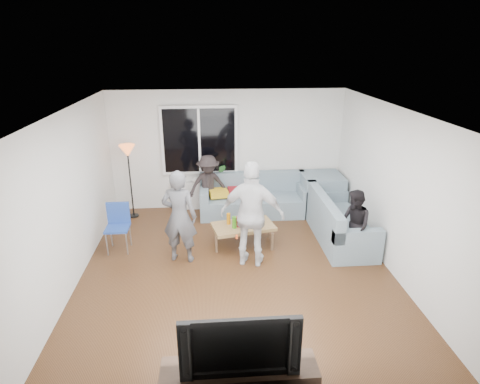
{
  "coord_description": "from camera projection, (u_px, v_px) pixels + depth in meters",
  "views": [
    {
      "loc": [
        -0.39,
        -5.61,
        3.53
      ],
      "look_at": [
        0.1,
        0.6,
        1.15
      ],
      "focal_mm": 29.71,
      "sensor_mm": 36.0,
      "label": 1
    }
  ],
  "objects": [
    {
      "name": "floor",
      "position": [
        237.0,
        272.0,
        6.52
      ],
      "size": [
        5.0,
        5.5,
        0.04
      ],
      "primitive_type": "cube",
      "color": "#56351C",
      "rests_on": "ground"
    },
    {
      "name": "ceiling",
      "position": [
        236.0,
        110.0,
        5.58
      ],
      "size": [
        5.0,
        5.5,
        0.04
      ],
      "primitive_type": "cube",
      "color": "white",
      "rests_on": "ground"
    },
    {
      "name": "wall_back",
      "position": [
        228.0,
        150.0,
        8.63
      ],
      "size": [
        5.0,
        0.04,
        2.6
      ],
      "primitive_type": "cube",
      "color": "silver",
      "rests_on": "ground"
    },
    {
      "name": "wall_front",
      "position": [
        259.0,
        313.0,
        3.47
      ],
      "size": [
        5.0,
        0.04,
        2.6
      ],
      "primitive_type": "cube",
      "color": "silver",
      "rests_on": "ground"
    },
    {
      "name": "wall_left",
      "position": [
        67.0,
        202.0,
        5.87
      ],
      "size": [
        0.04,
        5.5,
        2.6
      ],
      "primitive_type": "cube",
      "color": "silver",
      "rests_on": "ground"
    },
    {
      "name": "wall_right",
      "position": [
        396.0,
        192.0,
        6.24
      ],
      "size": [
        0.04,
        5.5,
        2.6
      ],
      "primitive_type": "cube",
      "color": "silver",
      "rests_on": "ground"
    },
    {
      "name": "window_frame",
      "position": [
        199.0,
        140.0,
        8.42
      ],
      "size": [
        1.62,
        0.06,
        1.47
      ],
      "primitive_type": "cube",
      "color": "white",
      "rests_on": "wall_back"
    },
    {
      "name": "window_glass",
      "position": [
        199.0,
        141.0,
        8.39
      ],
      "size": [
        1.5,
        0.02,
        1.35
      ],
      "primitive_type": "cube",
      "color": "black",
      "rests_on": "window_frame"
    },
    {
      "name": "window_mullion",
      "position": [
        199.0,
        141.0,
        8.38
      ],
      "size": [
        0.05,
        0.03,
        1.35
      ],
      "primitive_type": "cube",
      "color": "white",
      "rests_on": "window_frame"
    },
    {
      "name": "radiator",
      "position": [
        201.0,
        195.0,
        8.83
      ],
      "size": [
        1.3,
        0.12,
        0.62
      ],
      "primitive_type": "cube",
      "color": "silver",
      "rests_on": "floor"
    },
    {
      "name": "potted_plant",
      "position": [
        221.0,
        173.0,
        8.65
      ],
      "size": [
        0.23,
        0.19,
        0.4
      ],
      "primitive_type": "imported",
      "rotation": [
        0.0,
        0.0,
        -0.04
      ],
      "color": "#2A6127",
      "rests_on": "radiator"
    },
    {
      "name": "vase",
      "position": [
        196.0,
        179.0,
        8.65
      ],
      "size": [
        0.19,
        0.19,
        0.17
      ],
      "primitive_type": "imported",
      "rotation": [
        0.0,
        0.0,
        -0.15
      ],
      "color": "silver",
      "rests_on": "radiator"
    },
    {
      "name": "sofa_back_section",
      "position": [
        254.0,
        195.0,
        8.52
      ],
      "size": [
        2.3,
        0.85,
        0.85
      ],
      "primitive_type": null,
      "color": "slate",
      "rests_on": "floor"
    },
    {
      "name": "sofa_right_section",
      "position": [
        341.0,
        218.0,
        7.43
      ],
      "size": [
        2.0,
        0.85,
        0.85
      ],
      "primitive_type": null,
      "rotation": [
        0.0,
        0.0,
        1.57
      ],
      "color": "slate",
      "rests_on": "floor"
    },
    {
      "name": "sofa_corner",
      "position": [
        321.0,
        193.0,
        8.63
      ],
      "size": [
        0.85,
        0.85,
        0.85
      ],
      "primitive_type": "cube",
      "color": "slate",
      "rests_on": "floor"
    },
    {
      "name": "cushion_yellow",
      "position": [
        218.0,
        193.0,
        8.41
      ],
      "size": [
        0.43,
        0.38,
        0.14
      ],
      "primitive_type": "cube",
      "rotation": [
        0.0,
        0.0,
        0.16
      ],
      "color": "gold",
      "rests_on": "sofa_back_section"
    },
    {
      "name": "cushion_red",
      "position": [
        237.0,
        191.0,
        8.52
      ],
      "size": [
        0.38,
        0.32,
        0.13
      ],
      "primitive_type": "cube",
      "rotation": [
        0.0,
        0.0,
        0.07
      ],
      "color": "maroon",
      "rests_on": "sofa_back_section"
    },
    {
      "name": "coffee_table",
      "position": [
        243.0,
        235.0,
        7.28
      ],
      "size": [
        1.2,
        0.82,
        0.4
      ],
      "primitive_type": "cube",
      "rotation": [
        0.0,
        0.0,
        0.21
      ],
      "color": "#977E49",
      "rests_on": "floor"
    },
    {
      "name": "pitcher",
      "position": [
        240.0,
        221.0,
        7.15
      ],
      "size": [
        0.17,
        0.17,
        0.17
      ],
      "primitive_type": "cylinder",
      "color": "maroon",
      "rests_on": "coffee_table"
    },
    {
      "name": "side_chair",
      "position": [
        118.0,
        229.0,
        7.0
      ],
      "size": [
        0.4,
        0.4,
        0.86
      ],
      "primitive_type": null,
      "rotation": [
        0.0,
        0.0,
        -0.0
      ],
      "color": "#224296",
      "rests_on": "floor"
    },
    {
      "name": "floor_lamp",
      "position": [
        131.0,
        182.0,
        8.25
      ],
      "size": [
        0.32,
        0.32,
        1.56
      ],
      "primitive_type": null,
      "color": "orange",
      "rests_on": "floor"
    },
    {
      "name": "player_left",
      "position": [
        179.0,
        217.0,
        6.56
      ],
      "size": [
        0.66,
        0.51,
        1.61
      ],
      "primitive_type": "imported",
      "rotation": [
        0.0,
        0.0,
        2.92
      ],
      "color": "#4C4D51",
      "rests_on": "floor"
    },
    {
      "name": "player_right",
      "position": [
        252.0,
        215.0,
        6.42
      ],
      "size": [
        1.13,
        0.7,
        1.79
      ],
      "primitive_type": "imported",
      "rotation": [
        0.0,
        0.0,
        2.87
      ],
      "color": "silver",
      "rests_on": "floor"
    },
    {
      "name": "spectator_right",
      "position": [
        354.0,
        225.0,
        6.72
      ],
      "size": [
        0.55,
        0.66,
        1.22
      ],
      "primitive_type": "imported",
      "rotation": [
        0.0,
        0.0,
        -1.42
      ],
      "color": "black",
      "rests_on": "floor"
    },
    {
      "name": "spectator_back",
      "position": [
        208.0,
        186.0,
        8.39
      ],
      "size": [
        0.94,
        0.66,
        1.32
      ],
      "primitive_type": "imported",
      "rotation": [
        0.0,
        0.0,
        0.21
      ],
      "color": "black",
      "rests_on": "floor"
    },
    {
      "name": "tv_console",
      "position": [
        239.0,
        383.0,
        4.1
      ],
      "size": [
        1.6,
        0.4,
        0.44
      ],
      "primitive_type": "cube",
      "color": "#36251B",
      "rests_on": "floor"
    },
    {
      "name": "television",
      "position": [
        239.0,
        340.0,
        3.9
      ],
      "size": [
        1.18,
        0.15,
        0.68
      ],
      "primitive_type": "imported",
      "color": "black",
      "rests_on": "tv_console"
    },
    {
      "name": "bottle_c",
      "position": [
        242.0,
        216.0,
        7.35
      ],
      "size": [
        0.07,
        0.07,
        0.19
      ],
      "primitive_type": "cylinder",
      "color": "black",
      "rests_on": "coffee_table"
    },
    {
      "name": "bottle_b",
      "position": [
        234.0,
        222.0,
        7.05
      ],
      "size": [
        0.08,
        0.08,
        0.22
      ],
      "primitive_type": "cylinder",
      "color": "#368317",
      "rests_on": "coffee_table"
    },
    {
      "name": "bottle_e",
      "position": [
        260.0,
        216.0,
        7.28
      ],
      "size": [
        0.07,
        0.07,
        0.23
      ],
      "primitive_type": "cylinder",
      "color": "black",
      "rests_on": "coffee_table"
    },
    {
      "name": "bottle_a",
      "position": [
        229.0,
        219.0,
        7.21
      ],
      "size": [
        0.07,
        0.07,
        0.21
      ],
      "primitive_type": "cylinder",
      "color": "#BE6F0B",
      "rests_on": "coffee_table"
    }
  ]
}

